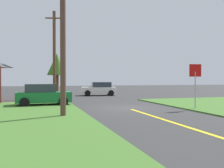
# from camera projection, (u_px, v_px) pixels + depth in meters

# --- Properties ---
(ground_plane) EXTENTS (120.00, 120.00, 0.00)m
(ground_plane) POSITION_uv_depth(u_px,v_px,m) (126.00, 108.00, 17.59)
(ground_plane) COLOR #323232
(lane_stripe_center) EXTENTS (0.20, 14.00, 0.01)m
(lane_stripe_center) POSITION_uv_depth(u_px,v_px,m) (196.00, 130.00, 9.92)
(lane_stripe_center) COLOR yellow
(lane_stripe_center) RESTS_ON ground
(stop_sign) EXTENTS (0.81, 0.15, 2.96)m
(stop_sign) POSITION_uv_depth(u_px,v_px,m) (195.00, 77.00, 16.66)
(stop_sign) COLOR #9EA0A8
(stop_sign) RESTS_ON ground
(parked_car_near_building) EXTENTS (4.02, 2.01, 1.62)m
(parked_car_near_building) POSITION_uv_depth(u_px,v_px,m) (43.00, 95.00, 19.04)
(parked_car_near_building) COLOR #196B33
(parked_car_near_building) RESTS_ON ground
(car_approaching_junction) EXTENTS (4.30, 2.53, 1.62)m
(car_approaching_junction) POSITION_uv_depth(u_px,v_px,m) (99.00, 89.00, 30.93)
(car_approaching_junction) COLOR white
(car_approaching_junction) RESTS_ON ground
(utility_pole_near) EXTENTS (1.80, 0.36, 7.66)m
(utility_pole_near) POSITION_uv_depth(u_px,v_px,m) (63.00, 41.00, 13.26)
(utility_pole_near) COLOR brown
(utility_pole_near) RESTS_ON ground
(utility_pole_mid) EXTENTS (1.78, 0.52, 8.97)m
(utility_pole_mid) POSITION_uv_depth(u_px,v_px,m) (54.00, 54.00, 26.25)
(utility_pole_mid) COLOR brown
(utility_pole_mid) RESTS_ON ground
(oak_tree_left) EXTENTS (2.60, 2.60, 5.39)m
(oak_tree_left) POSITION_uv_depth(u_px,v_px,m) (57.00, 65.00, 33.86)
(oak_tree_left) COLOR brown
(oak_tree_left) RESTS_ON ground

